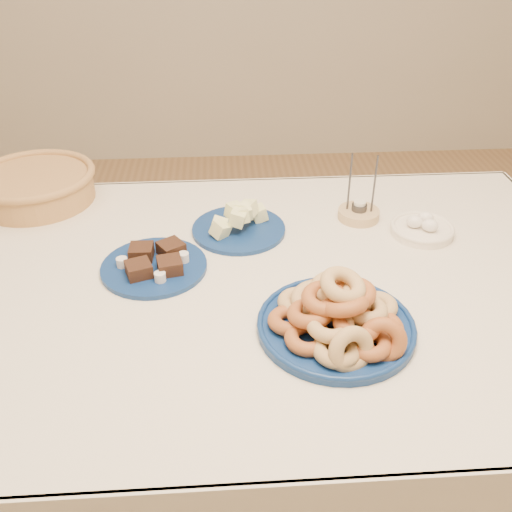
# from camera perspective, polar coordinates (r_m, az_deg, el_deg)

# --- Properties ---
(ground) EXTENTS (5.00, 5.00, 0.00)m
(ground) POSITION_cam_1_polar(r_m,az_deg,el_deg) (1.89, -0.11, -21.26)
(ground) COLOR #956E46
(ground) RESTS_ON ground
(dining_table) EXTENTS (1.71, 1.11, 0.75)m
(dining_table) POSITION_cam_1_polar(r_m,az_deg,el_deg) (1.42, -0.14, -5.89)
(dining_table) COLOR brown
(dining_table) RESTS_ON ground
(donut_platter) EXTENTS (0.39, 0.39, 0.15)m
(donut_platter) POSITION_cam_1_polar(r_m,az_deg,el_deg) (1.19, 8.25, -6.03)
(donut_platter) COLOR navy
(donut_platter) RESTS_ON dining_table
(melon_plate) EXTENTS (0.25, 0.25, 0.09)m
(melon_plate) POSITION_cam_1_polar(r_m,az_deg,el_deg) (1.53, -1.76, 3.30)
(melon_plate) COLOR navy
(melon_plate) RESTS_ON dining_table
(brownie_plate) EXTENTS (0.32, 0.32, 0.05)m
(brownie_plate) POSITION_cam_1_polar(r_m,az_deg,el_deg) (1.40, -10.11, -0.80)
(brownie_plate) COLOR navy
(brownie_plate) RESTS_ON dining_table
(wicker_basket) EXTENTS (0.43, 0.43, 0.09)m
(wicker_basket) POSITION_cam_1_polar(r_m,az_deg,el_deg) (1.80, -21.21, 6.65)
(wicker_basket) COLOR olive
(wicker_basket) RESTS_ON dining_table
(candle_holder) EXTENTS (0.14, 0.14, 0.19)m
(candle_holder) POSITION_cam_1_polar(r_m,az_deg,el_deg) (1.62, 10.23, 4.29)
(candle_holder) COLOR tan
(candle_holder) RESTS_ON dining_table
(egg_bowl) EXTENTS (0.22, 0.22, 0.06)m
(egg_bowl) POSITION_cam_1_polar(r_m,az_deg,el_deg) (1.58, 16.28, 2.69)
(egg_bowl) COLOR white
(egg_bowl) RESTS_ON dining_table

